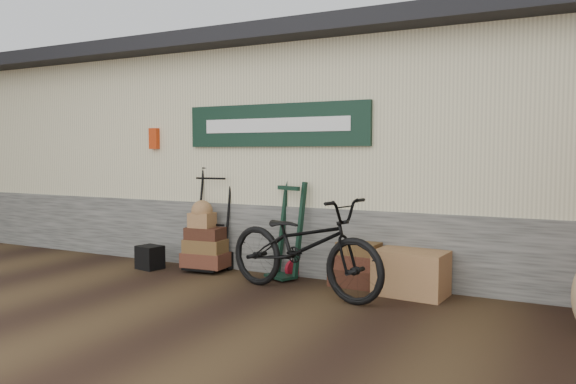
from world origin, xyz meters
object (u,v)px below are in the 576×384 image
at_px(green_barrow, 289,230).
at_px(bicycle, 303,240).
at_px(porter_trolley, 211,218).
at_px(wicker_hamper, 411,273).
at_px(suitcase_stack, 357,264).
at_px(black_trunk, 150,257).

relative_size(green_barrow, bicycle, 0.58).
xyz_separation_m(porter_trolley, wicker_hamper, (2.80, -0.13, -0.46)).
height_order(porter_trolley, suitcase_stack, porter_trolley).
distance_m(porter_trolley, wicker_hamper, 2.84).
relative_size(porter_trolley, bicycle, 0.67).
distance_m(porter_trolley, black_trunk, 1.01).
distance_m(green_barrow, bicycle, 0.81).
xyz_separation_m(green_barrow, bicycle, (0.51, -0.63, 0.00)).
relative_size(wicker_hamper, black_trunk, 2.40).
bearing_deg(black_trunk, porter_trolley, 25.81).
height_order(suitcase_stack, wicker_hamper, suitcase_stack).
distance_m(green_barrow, wicker_hamper, 1.66).
distance_m(porter_trolley, green_barrow, 1.19).
xyz_separation_m(green_barrow, wicker_hamper, (1.61, -0.13, -0.36)).
xyz_separation_m(suitcase_stack, bicycle, (-0.41, -0.63, 0.34)).
relative_size(suitcase_stack, bicycle, 0.29).
relative_size(green_barrow, wicker_hamper, 1.59).
height_order(green_barrow, wicker_hamper, green_barrow).
bearing_deg(suitcase_stack, bicycle, -122.90).
height_order(porter_trolley, bicycle, porter_trolley).
height_order(suitcase_stack, bicycle, bicycle).
relative_size(suitcase_stack, black_trunk, 1.90).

